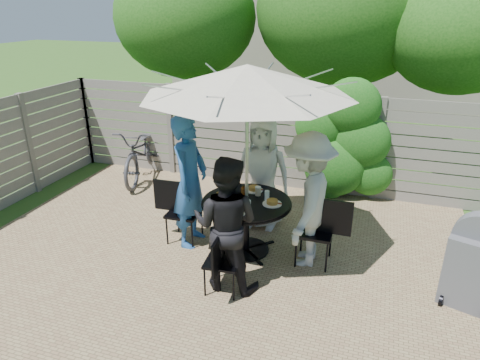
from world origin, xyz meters
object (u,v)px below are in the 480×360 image
(syrup_jug, at_px, (243,193))
(plate_front, at_px, (238,210))
(umbrella, at_px, (247,80))
(chair_left, at_px, (184,224))
(plate_left, at_px, (222,196))
(bbq_grill, at_px, (474,265))
(chair_right, at_px, (315,244))
(plate_back, at_px, (254,189))
(glass_right, at_px, (267,195))
(glass_left, at_px, (226,197))
(bicycle, at_px, (143,152))
(person_left, at_px, (190,182))
(chair_front, at_px, (223,273))
(chair_back, at_px, (264,205))
(glass_front, at_px, (248,205))
(coffee_cup, at_px, (258,191))
(person_front, at_px, (226,225))
(patio_table, at_px, (246,216))
(plate_right, at_px, (272,203))
(person_right, at_px, (308,201))
(person_back, at_px, (263,173))

(syrup_jug, bearing_deg, plate_front, -81.16)
(umbrella, bearing_deg, chair_left, -179.46)
(plate_left, height_order, bbq_grill, bbq_grill)
(chair_right, relative_size, plate_back, 3.74)
(syrup_jug, bearing_deg, glass_right, 10.26)
(plate_back, relative_size, glass_right, 1.86)
(glass_left, distance_m, bicycle, 3.35)
(person_left, xyz_separation_m, chair_front, (0.84, -0.96, -0.70))
(chair_back, bearing_deg, glass_front, 6.10)
(person_left, height_order, coffee_cup, person_left)
(person_left, distance_m, glass_left, 0.59)
(plate_left, bearing_deg, chair_left, -179.44)
(coffee_cup, bearing_deg, chair_right, -13.74)
(person_front, relative_size, syrup_jug, 10.71)
(patio_table, xyz_separation_m, person_front, (0.01, -0.83, 0.30))
(plate_front, relative_size, plate_right, 1.00)
(person_front, bearing_deg, plate_left, -66.55)
(umbrella, xyz_separation_m, plate_right, (0.36, 0.00, -1.60))
(chair_left, xyz_separation_m, person_right, (1.80, 0.02, 0.63))
(person_front, distance_m, glass_right, 0.97)
(plate_back, height_order, coffee_cup, coffee_cup)
(chair_left, height_order, person_right, person_right)
(plate_left, relative_size, glass_right, 1.86)
(chair_back, bearing_deg, bicycle, -110.02)
(bicycle, relative_size, bbq_grill, 1.74)
(bbq_grill, bearing_deg, chair_left, -165.55)
(chair_back, xyz_separation_m, bbq_grill, (2.82, -1.24, 0.25))
(patio_table, distance_m, plate_back, 0.45)
(plate_back, distance_m, coffee_cup, 0.18)
(plate_back, bearing_deg, person_back, 90.51)
(glass_right, distance_m, bbq_grill, 2.60)
(person_back, xyz_separation_m, chair_left, (-0.96, -0.84, -0.60))
(person_right, height_order, glass_left, person_right)
(chair_right, bearing_deg, plate_back, -20.17)
(umbrella, relative_size, plate_left, 10.44)
(person_front, relative_size, bbq_grill, 1.46)
(chair_front, bearing_deg, bbq_grill, -80.39)
(chair_right, relative_size, plate_front, 3.74)
(person_right, xyz_separation_m, glass_right, (-0.57, 0.10, -0.05))
(umbrella, xyz_separation_m, chair_left, (-0.97, -0.01, -2.14))
(person_back, relative_size, coffee_cup, 14.77)
(person_back, bearing_deg, glass_front, -84.50)
(glass_right, bearing_deg, chair_left, -174.57)
(person_front, bearing_deg, bicycle, -45.88)
(person_left, bearing_deg, chair_right, -90.00)
(person_back, xyz_separation_m, syrup_jug, (-0.05, -0.78, -0.01))
(syrup_jug, xyz_separation_m, bbq_grill, (2.87, -0.32, -0.34))
(chair_right, xyz_separation_m, plate_left, (-1.33, -0.01, 0.53))
(person_left, height_order, plate_front, person_left)
(plate_front, bearing_deg, chair_right, 20.94)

